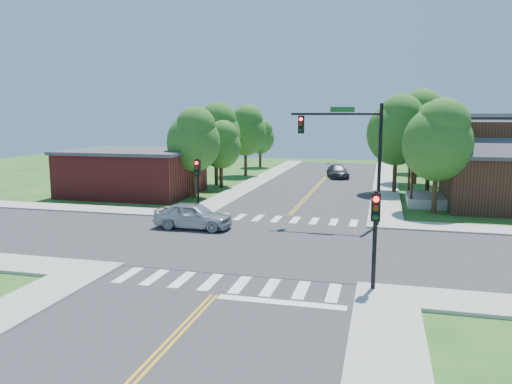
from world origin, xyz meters
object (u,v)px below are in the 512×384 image
(signal_pole_se, at_px, (375,222))
(signal_pole_nw, at_px, (198,177))
(car_silver, at_px, (193,216))
(signal_mast_ne, at_px, (350,144))
(car_dgrey, at_px, (338,172))

(signal_pole_se, xyz_separation_m, signal_pole_nw, (-11.20, 11.20, 0.00))
(signal_pole_se, xyz_separation_m, car_silver, (-10.30, 8.05, -1.89))
(signal_pole_se, distance_m, signal_pole_nw, 15.84)
(signal_mast_ne, bearing_deg, car_dgrey, 96.70)
(signal_mast_ne, relative_size, signal_pole_se, 1.89)
(car_dgrey, bearing_deg, signal_pole_se, -97.61)
(signal_pole_se, relative_size, car_silver, 0.83)
(car_silver, bearing_deg, car_dgrey, -11.77)
(signal_pole_se, height_order, car_silver, signal_pole_se)
(signal_pole_nw, relative_size, car_dgrey, 0.78)
(signal_mast_ne, height_order, car_silver, signal_mast_ne)
(signal_pole_nw, bearing_deg, car_silver, -74.15)
(signal_mast_ne, height_order, signal_pole_se, signal_mast_ne)
(signal_pole_se, distance_m, car_dgrey, 34.19)
(signal_mast_ne, distance_m, car_silver, 10.05)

